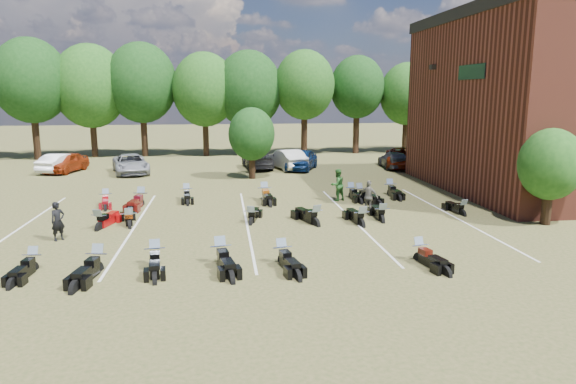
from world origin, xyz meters
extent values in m
plane|color=brown|center=(0.00, 0.00, 0.00)|extent=(160.00, 160.00, 0.00)
imported|color=maroon|center=(-15.73, 20.15, 0.73)|extent=(2.80, 4.61, 1.47)
imported|color=white|center=(-16.13, 20.26, 0.71)|extent=(2.77, 4.57, 1.42)
imported|color=gray|center=(-10.81, 18.89, 0.71)|extent=(3.58, 5.55, 1.42)
imported|color=black|center=(-1.29, 20.22, 0.72)|extent=(2.48, 5.11, 1.43)
imported|color=navy|center=(2.08, 19.21, 0.78)|extent=(3.44, 4.97, 1.57)
imported|color=#B5B5B0|center=(0.97, 19.61, 0.79)|extent=(2.87, 5.04, 1.57)
imported|color=#591505|center=(10.25, 19.25, 0.79)|extent=(4.10, 6.17, 1.57)
imported|color=#333338|center=(9.49, 19.07, 0.65)|extent=(2.20, 4.63, 1.30)
imported|color=black|center=(-10.68, 1.07, 0.80)|extent=(0.68, 0.68, 1.59)
imported|color=#255B22|center=(2.24, 7.32, 0.89)|extent=(1.07, 0.98, 1.77)
imported|color=#5F5C51|center=(3.10, 4.11, 0.82)|extent=(1.02, 0.89, 1.65)
cube|color=black|center=(9.35, 12.00, 7.50)|extent=(0.30, 0.40, 0.30)
cube|color=black|center=(9.47, 7.00, 7.00)|extent=(0.06, 3.00, 0.80)
cylinder|color=black|center=(-21.00, 29.00, 2.04)|extent=(0.58, 0.58, 4.08)
ellipsoid|color=#1E4C19|center=(-21.00, 29.00, 6.33)|extent=(6.00, 6.00, 6.90)
cylinder|color=black|center=(-16.00, 29.00, 2.04)|extent=(0.58, 0.58, 4.08)
ellipsoid|color=#1E4C19|center=(-16.00, 29.00, 6.33)|extent=(6.00, 6.00, 6.90)
cylinder|color=black|center=(-11.00, 29.00, 2.04)|extent=(0.57, 0.58, 4.08)
ellipsoid|color=#1E4C19|center=(-11.00, 29.00, 6.33)|extent=(6.00, 6.00, 6.90)
cylinder|color=black|center=(-6.00, 29.00, 2.04)|extent=(0.57, 0.58, 4.08)
ellipsoid|color=#1E4C19|center=(-6.00, 29.00, 6.33)|extent=(6.00, 6.00, 6.90)
cylinder|color=black|center=(-1.00, 29.00, 2.04)|extent=(0.58, 0.58, 4.08)
ellipsoid|color=#1E4C19|center=(-1.00, 29.00, 6.33)|extent=(6.00, 6.00, 6.90)
cylinder|color=black|center=(4.00, 29.00, 2.04)|extent=(0.57, 0.58, 4.08)
ellipsoid|color=#1E4C19|center=(4.00, 29.00, 6.33)|extent=(6.00, 6.00, 6.90)
cylinder|color=black|center=(9.00, 29.00, 2.04)|extent=(0.57, 0.58, 4.08)
ellipsoid|color=#1E4C19|center=(9.00, 29.00, 6.33)|extent=(6.00, 6.00, 6.90)
cylinder|color=black|center=(14.00, 29.00, 2.04)|extent=(0.57, 0.58, 4.08)
ellipsoid|color=#1E4C19|center=(14.00, 29.00, 6.33)|extent=(6.00, 6.00, 6.90)
cylinder|color=black|center=(19.00, 29.00, 2.04)|extent=(0.58, 0.58, 4.08)
ellipsoid|color=#1E4C19|center=(19.00, 29.00, 6.33)|extent=(6.00, 6.00, 6.90)
cylinder|color=black|center=(24.00, 29.00, 2.04)|extent=(0.58, 0.58, 4.08)
ellipsoid|color=#1E4C19|center=(24.00, 29.00, 6.33)|extent=(6.00, 6.00, 6.90)
cylinder|color=black|center=(10.50, 1.00, 0.85)|extent=(0.24, 0.24, 1.71)
sphere|color=#1E4C19|center=(10.50, 1.00, 2.76)|extent=(2.80, 2.80, 2.80)
cylinder|color=black|center=(-2.00, 15.50, 0.95)|extent=(0.24, 0.24, 1.90)
sphere|color=#1E4C19|center=(-2.00, 15.50, 3.10)|extent=(3.20, 3.20, 3.20)
cube|color=silver|center=(-13.00, 3.00, 0.01)|extent=(0.10, 14.00, 0.01)
cube|color=silver|center=(-8.00, 3.00, 0.01)|extent=(0.10, 14.00, 0.01)
cube|color=silver|center=(-3.00, 3.00, 0.01)|extent=(0.10, 14.00, 0.01)
cube|color=silver|center=(2.00, 3.00, 0.01)|extent=(0.10, 14.00, 0.01)
cube|color=silver|center=(7.00, 3.00, 0.01)|extent=(0.10, 14.00, 0.01)
camera|label=1|loc=(-4.01, -20.01, 5.87)|focal=32.00mm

